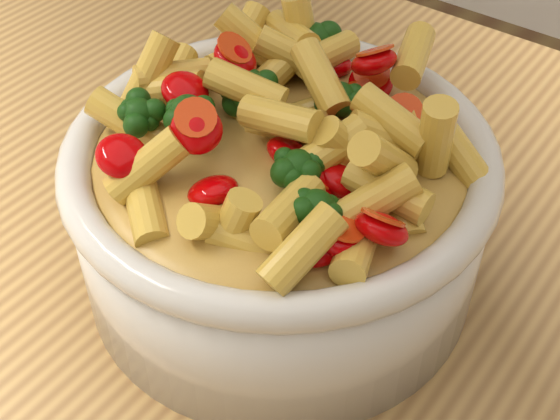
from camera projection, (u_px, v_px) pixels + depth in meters
The scene contains 3 objects.
table at pixel (251, 347), 0.63m from camera, with size 1.20×0.80×0.90m.
serving_bowl at pixel (280, 208), 0.51m from camera, with size 0.27×0.27×0.12m.
pasta_salad at pixel (280, 119), 0.46m from camera, with size 0.21×0.21×0.05m.
Camera 1 is at (0.24, -0.29, 1.31)m, focal length 50.00 mm.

